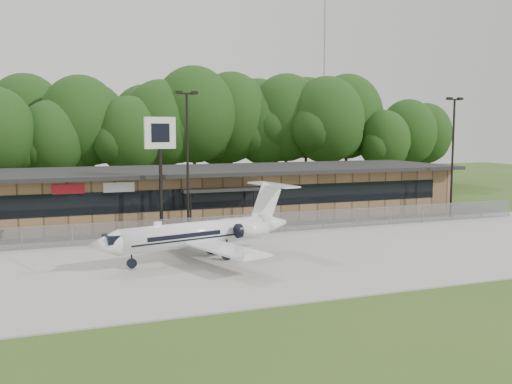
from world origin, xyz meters
name	(u,v)px	position (x,y,z in m)	size (l,w,h in m)	color
ground	(374,289)	(0.00, 0.00, 0.00)	(160.00, 160.00, 0.00)	#354F1C
apron	(303,254)	(0.00, 8.00, 0.04)	(64.00, 18.00, 0.08)	#9E9B93
parking_lot	(241,224)	(0.00, 19.50, 0.03)	(50.00, 9.00, 0.06)	#383835
terminal	(224,192)	(0.00, 23.94, 2.18)	(41.00, 11.65, 4.30)	#8E6947
fence	(261,224)	(0.00, 15.00, 0.78)	(46.00, 0.04, 1.52)	gray
treeline	(177,130)	(0.00, 42.00, 7.50)	(72.00, 12.00, 15.00)	#153D13
radio_mast	(324,93)	(22.00, 48.00, 12.50)	(0.20, 0.20, 25.00)	gray
light_pole_mid	(187,152)	(-5.00, 16.50, 5.98)	(1.55, 0.30, 10.23)	black
light_pole_right	(453,148)	(18.00, 16.50, 5.98)	(1.55, 0.30, 10.23)	black
business_jet	(201,235)	(-6.21, 8.57, 1.54)	(12.70, 11.42, 4.30)	white
pole_sign	(160,145)	(-6.87, 16.79, 6.45)	(2.22, 0.44, 8.43)	black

